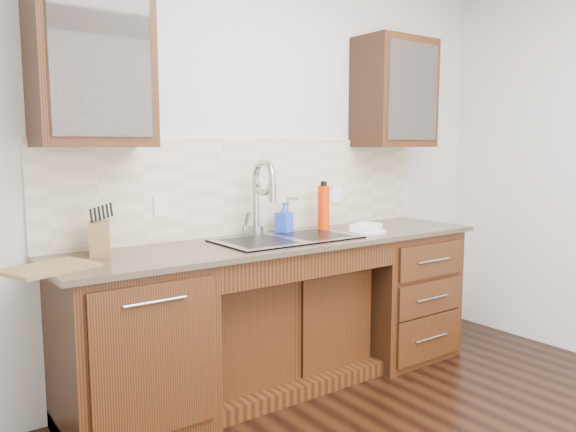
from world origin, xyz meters
TOP-DOWN VIEW (x-y plane):
  - wall_back at (0.00, 1.80)m, footprint 4.00×0.10m
  - base_cabinet_left at (-0.95, 1.44)m, footprint 0.70×0.62m
  - base_cabinet_center at (0.00, 1.53)m, footprint 1.20×0.44m
  - base_cabinet_right at (0.95, 1.44)m, footprint 0.70×0.62m
  - countertop at (0.00, 1.43)m, footprint 2.70×0.65m
  - backsplash at (0.00, 1.74)m, footprint 2.70×0.02m
  - sink at (0.00, 1.41)m, footprint 0.84×0.46m
  - faucet at (-0.07, 1.64)m, footprint 0.04×0.04m
  - filter_tap at (0.18, 1.65)m, footprint 0.02×0.02m
  - upper_cabinet_left at (-1.05, 1.58)m, footprint 0.55×0.34m
  - upper_cabinet_right at (1.05, 1.58)m, footprint 0.55×0.34m
  - outlet_left at (-0.65, 1.73)m, footprint 0.08×0.01m
  - outlet_right at (0.65, 1.73)m, footprint 0.08×0.01m
  - soap_bottle at (0.12, 1.61)m, footprint 0.12×0.12m
  - water_bottle at (0.41, 1.58)m, footprint 0.09×0.09m
  - plate at (0.57, 1.33)m, footprint 0.28×0.28m
  - dish_towel at (0.62, 1.39)m, footprint 0.23×0.20m
  - knife_block at (-1.04, 1.57)m, footprint 0.14×0.18m
  - cutting_board at (-1.34, 1.36)m, footprint 0.44×0.38m
  - cup_left_a at (-1.14, 1.58)m, footprint 0.17×0.17m
  - cup_left_b at (-0.92, 1.58)m, footprint 0.09×0.09m
  - cup_right_a at (0.92, 1.58)m, footprint 0.14×0.14m
  - cup_right_b at (1.21, 1.58)m, footprint 0.14×0.14m

SIDE VIEW (x-z plane):
  - base_cabinet_center at x=0.00m, z-range 0.00..0.70m
  - base_cabinet_left at x=-0.95m, z-range 0.00..0.88m
  - base_cabinet_right at x=0.95m, z-range 0.00..0.88m
  - sink at x=0.00m, z-range 0.73..0.92m
  - countertop at x=0.00m, z-range 0.88..0.91m
  - plate at x=0.57m, z-range 0.91..0.92m
  - cutting_board at x=-1.34m, z-range 0.91..0.93m
  - dish_towel at x=0.62m, z-range 0.93..0.96m
  - knife_block at x=-1.04m, z-range 0.91..1.08m
  - soap_bottle at x=0.12m, z-range 0.91..1.11m
  - filter_tap at x=0.18m, z-range 0.91..1.15m
  - water_bottle at x=0.41m, z-range 0.91..1.20m
  - faucet at x=-0.07m, z-range 0.91..1.31m
  - outlet_left at x=-0.65m, z-range 1.06..1.18m
  - outlet_right at x=0.65m, z-range 1.06..1.18m
  - backsplash at x=0.00m, z-range 0.91..1.50m
  - wall_back at x=0.00m, z-range 0.00..2.70m
  - cup_left_b at x=-0.92m, z-range 1.72..1.81m
  - cup_right_a at x=0.92m, z-range 1.72..1.81m
  - cup_left_a at x=-1.14m, z-range 1.72..1.83m
  - cup_right_b at x=1.21m, z-range 1.72..1.83m
  - upper_cabinet_left at x=-1.05m, z-range 1.45..2.20m
  - upper_cabinet_right at x=1.05m, z-range 1.45..2.20m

